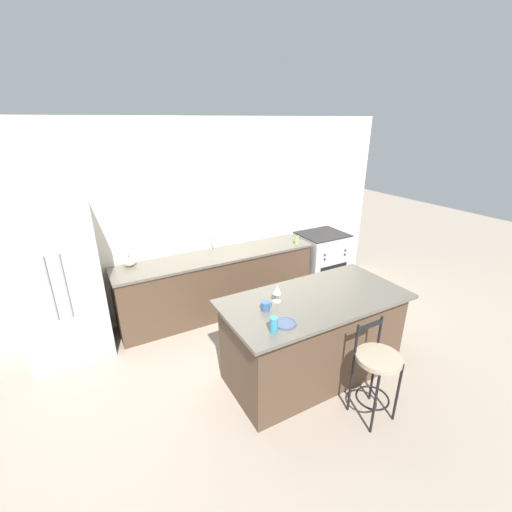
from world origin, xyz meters
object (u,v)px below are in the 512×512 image
at_px(oven_range, 321,260).
at_px(wine_glass, 277,290).
at_px(tumbler_cup, 274,324).
at_px(dinner_plate, 285,323).
at_px(bar_stool_near, 377,367).
at_px(soap_bottle, 297,240).
at_px(pumpkin_decoration, 129,262).
at_px(coffee_mug, 266,306).
at_px(refrigerator, 59,282).

height_order(oven_range, wine_glass, wine_glass).
bearing_deg(tumbler_cup, dinner_plate, 16.42).
relative_size(bar_stool_near, wine_glass, 5.33).
bearing_deg(soap_bottle, dinner_plate, -127.95).
distance_m(bar_stool_near, pumpkin_decoration, 3.15).
distance_m(wine_glass, coffee_mug, 0.22).
bearing_deg(tumbler_cup, refrigerator, 128.88).
relative_size(bar_stool_near, coffee_mug, 8.39).
xyz_separation_m(coffee_mug, tumbler_cup, (-0.12, -0.34, 0.02)).
bearing_deg(soap_bottle, bar_stool_near, -107.42).
height_order(oven_range, pumpkin_decoration, pumpkin_decoration).
xyz_separation_m(oven_range, coffee_mug, (-2.06, -1.66, 0.53)).
bearing_deg(refrigerator, pumpkin_decoration, 14.91).
relative_size(oven_range, bar_stool_near, 0.95).
height_order(pumpkin_decoration, soap_bottle, soap_bottle).
bearing_deg(soap_bottle, refrigerator, 177.20).
xyz_separation_m(refrigerator, bar_stool_near, (2.44, -2.45, -0.39)).
relative_size(tumbler_cup, pumpkin_decoration, 0.85).
distance_m(dinner_plate, wine_glass, 0.43).
relative_size(refrigerator, coffee_mug, 16.24).
xyz_separation_m(dinner_plate, tumbler_cup, (-0.15, -0.04, 0.06)).
xyz_separation_m(wine_glass, pumpkin_decoration, (-1.12, 1.78, -0.12)).
distance_m(bar_stool_near, dinner_plate, 0.93).
distance_m(wine_glass, tumbler_cup, 0.53).
distance_m(coffee_mug, tumbler_cup, 0.36).
height_order(bar_stool_near, tumbler_cup, tumbler_cup).
distance_m(coffee_mug, pumpkin_decoration, 2.09).
height_order(oven_range, coffee_mug, coffee_mug).
bearing_deg(coffee_mug, pumpkin_decoration, 116.48).
bearing_deg(soap_bottle, wine_glass, -131.44).
xyz_separation_m(bar_stool_near, coffee_mug, (-0.71, 0.79, 0.43)).
height_order(oven_range, tumbler_cup, tumbler_cup).
relative_size(pumpkin_decoration, soap_bottle, 0.92).
xyz_separation_m(refrigerator, wine_glass, (1.91, -1.57, 0.13)).
relative_size(refrigerator, pumpkin_decoration, 11.81).
height_order(dinner_plate, wine_glass, wine_glass).
height_order(refrigerator, dinner_plate, refrigerator).
bearing_deg(bar_stool_near, dinner_plate, 143.70).
height_order(coffee_mug, tumbler_cup, tumbler_cup).
height_order(oven_range, soap_bottle, soap_bottle).
xyz_separation_m(oven_range, tumbler_cup, (-2.18, -2.00, 0.56)).
xyz_separation_m(refrigerator, soap_bottle, (3.16, -0.15, 0.02)).
distance_m(dinner_plate, soap_bottle, 2.28).
bearing_deg(dinner_plate, coffee_mug, 95.77).
height_order(dinner_plate, pumpkin_decoration, pumpkin_decoration).
bearing_deg(bar_stool_near, tumbler_cup, 151.24).
xyz_separation_m(refrigerator, tumbler_cup, (1.61, -2.00, 0.07)).
distance_m(wine_glass, pumpkin_decoration, 2.10).
bearing_deg(oven_range, tumbler_cup, -137.45).
relative_size(refrigerator, wine_glass, 10.31).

